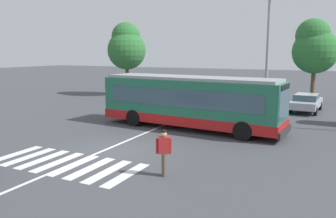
{
  "coord_description": "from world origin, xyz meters",
  "views": [
    {
      "loc": [
        8.74,
        -12.22,
        4.42
      ],
      "look_at": [
        0.5,
        4.53,
        1.3
      ],
      "focal_mm": 36.06,
      "sensor_mm": 36.0,
      "label": 1
    }
  ],
  "objects": [
    {
      "name": "parked_car_silver",
      "position": [
        7.01,
        15.07,
        0.77
      ],
      "size": [
        2.14,
        4.62,
        1.35
      ],
      "color": "black",
      "rests_on": "ground_plane"
    },
    {
      "name": "parked_car_red",
      "position": [
        -3.74,
        14.88,
        0.77
      ],
      "size": [
        2.06,
        4.59,
        1.35
      ],
      "color": "black",
      "rests_on": "ground_plane"
    },
    {
      "name": "ground_plane",
      "position": [
        0.0,
        0.0,
        0.0
      ],
      "size": [
        160.0,
        160.0,
        0.0
      ],
      "primitive_type": "plane",
      "color": "#424449"
    },
    {
      "name": "pedestrian_crossing_street",
      "position": [
        3.44,
        -1.79,
        0.97
      ],
      "size": [
        0.51,
        0.43,
        1.72
      ],
      "color": "brown",
      "rests_on": "ground_plane"
    },
    {
      "name": "crosswalk_painted_stripes",
      "position": [
        -0.73,
        -2.32,
        0.0
      ],
      "size": [
        6.25,
        2.71,
        0.01
      ],
      "color": "silver",
      "rests_on": "ground_plane"
    },
    {
      "name": "twin_arm_street_lamp",
      "position": [
        4.59,
        11.45,
        5.25
      ],
      "size": [
        4.01,
        0.32,
        8.53
      ],
      "color": "#939399",
      "rests_on": "ground_plane"
    },
    {
      "name": "parked_car_blue",
      "position": [
        1.71,
        15.42,
        0.77
      ],
      "size": [
        2.02,
        4.58,
        1.35
      ],
      "color": "black",
      "rests_on": "ground_plane"
    },
    {
      "name": "city_transit_bus",
      "position": [
        1.28,
        5.88,
        1.59
      ],
      "size": [
        11.08,
        3.43,
        3.06
      ],
      "color": "black",
      "rests_on": "ground_plane"
    },
    {
      "name": "parked_car_teal",
      "position": [
        4.37,
        15.05,
        0.77
      ],
      "size": [
        2.03,
        4.58,
        1.35
      ],
      "color": "black",
      "rests_on": "ground_plane"
    },
    {
      "name": "background_tree_left",
      "position": [
        -10.63,
        17.49,
        5.06
      ],
      "size": [
        3.94,
        3.94,
        7.52
      ],
      "color": "brown",
      "rests_on": "ground_plane"
    },
    {
      "name": "background_tree_right",
      "position": [
        7.02,
        20.45,
        4.94
      ],
      "size": [
        3.92,
        3.92,
        7.39
      ],
      "color": "brown",
      "rests_on": "ground_plane"
    },
    {
      "name": "parked_car_white",
      "position": [
        -1.0,
        15.55,
        0.77
      ],
      "size": [
        2.11,
        4.61,
        1.35
      ],
      "color": "black",
      "rests_on": "ground_plane"
    },
    {
      "name": "lane_center_line",
      "position": [
        -0.48,
        2.0,
        0.0
      ],
      "size": [
        0.16,
        24.0,
        0.01
      ],
      "primitive_type": "cube",
      "color": "silver",
      "rests_on": "ground_plane"
    }
  ]
}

